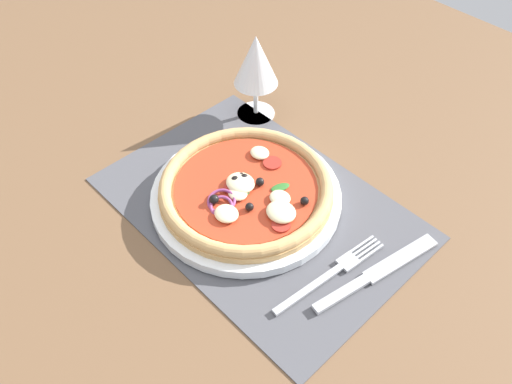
{
  "coord_description": "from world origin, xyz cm",
  "views": [
    {
      "loc": [
        36.39,
        -35.43,
        58.39
      ],
      "look_at": [
        -0.65,
        0.0,
        2.86
      ],
      "focal_mm": 37.77,
      "sensor_mm": 36.0,
      "label": 1
    }
  ],
  "objects_px": {
    "pizza": "(246,188)",
    "fork": "(335,271)",
    "knife": "(378,272)",
    "plate": "(246,196)",
    "wine_glass": "(256,62)"
  },
  "relations": [
    {
      "from": "pizza",
      "to": "knife",
      "type": "xyz_separation_m",
      "value": [
        0.21,
        0.04,
        -0.02
      ]
    },
    {
      "from": "pizza",
      "to": "fork",
      "type": "distance_m",
      "value": 0.17
    },
    {
      "from": "plate",
      "to": "wine_glass",
      "type": "height_order",
      "value": "wine_glass"
    },
    {
      "from": "pizza",
      "to": "wine_glass",
      "type": "distance_m",
      "value": 0.22
    },
    {
      "from": "plate",
      "to": "knife",
      "type": "relative_size",
      "value": 1.37
    },
    {
      "from": "fork",
      "to": "knife",
      "type": "xyz_separation_m",
      "value": [
        0.04,
        0.04,
        0.0
      ]
    },
    {
      "from": "plate",
      "to": "knife",
      "type": "distance_m",
      "value": 0.21
    },
    {
      "from": "fork",
      "to": "wine_glass",
      "type": "relative_size",
      "value": 1.21
    },
    {
      "from": "knife",
      "to": "fork",
      "type": "bearing_deg",
      "value": 144.92
    },
    {
      "from": "pizza",
      "to": "fork",
      "type": "relative_size",
      "value": 1.38
    },
    {
      "from": "plate",
      "to": "knife",
      "type": "height_order",
      "value": "plate"
    },
    {
      "from": "knife",
      "to": "pizza",
      "type": "bearing_deg",
      "value": 110.56
    },
    {
      "from": "pizza",
      "to": "wine_glass",
      "type": "relative_size",
      "value": 1.67
    },
    {
      "from": "plate",
      "to": "pizza",
      "type": "distance_m",
      "value": 0.02
    },
    {
      "from": "knife",
      "to": "wine_glass",
      "type": "bearing_deg",
      "value": 82.54
    }
  ]
}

